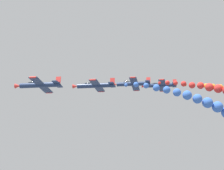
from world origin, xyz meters
The scene contains 5 objects.
airplane_lead centered at (-15.26, 13.23, 104.76)m, with size 9.49×10.35×2.80m.
airplane_left_inner centered at (-5.54, 3.17, 106.28)m, with size 9.54×10.35×2.55m.
smoke_trail_left_inner centered at (0.91, -25.76, 100.66)m, with size 11.97×30.47×10.94m.
airplane_right_inner centered at (5.79, -4.65, 108.80)m, with size 9.46×10.35×2.90m.
airplane_left_outer centered at (15.31, -11.80, 110.12)m, with size 9.47×10.35×2.87m.
Camera 1 is at (-78.26, -14.49, 90.44)m, focal length 50.90 mm.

